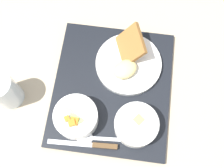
{
  "coord_description": "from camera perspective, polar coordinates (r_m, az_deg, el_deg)",
  "views": [
    {
      "loc": [
        -0.24,
        -0.02,
        0.75
      ],
      "look_at": [
        0.0,
        0.0,
        0.04
      ],
      "focal_mm": 45.0,
      "sensor_mm": 36.0,
      "label": 1
    }
  ],
  "objects": [
    {
      "name": "bowl_soup",
      "position": [
        0.73,
        4.95,
        -8.26
      ],
      "size": [
        0.11,
        0.11,
        0.05
      ],
      "color": "white",
      "rests_on": "serving_tray"
    },
    {
      "name": "knife",
      "position": [
        0.74,
        -3.54,
        -12.3
      ],
      "size": [
        0.01,
        0.18,
        0.01
      ],
      "rotation": [
        0.0,
        0.0,
        1.56
      ],
      "color": "silver",
      "rests_on": "serving_tray"
    },
    {
      "name": "glass_water",
      "position": [
        0.79,
        -20.96,
        -1.43
      ],
      "size": [
        0.07,
        0.07,
        0.11
      ],
      "color": "silver",
      "rests_on": "ground_plane"
    },
    {
      "name": "bowl_salad",
      "position": [
        0.73,
        -7.34,
        -6.64
      ],
      "size": [
        0.11,
        0.11,
        0.06
      ],
      "color": "white",
      "rests_on": "serving_tray"
    },
    {
      "name": "spoon",
      "position": [
        0.74,
        -3.42,
        -10.99
      ],
      "size": [
        0.03,
        0.14,
        0.01
      ],
      "rotation": [
        0.0,
        0.0,
        1.58
      ],
      "color": "silver",
      "rests_on": "serving_tray"
    },
    {
      "name": "serving_tray",
      "position": [
        0.78,
        0.0,
        -0.85
      ],
      "size": [
        0.39,
        0.34,
        0.01
      ],
      "color": "black",
      "rests_on": "ground_plane"
    },
    {
      "name": "ground_plane",
      "position": [
        0.79,
        0.0,
        -0.99
      ],
      "size": [
        4.0,
        4.0,
        0.0
      ],
      "primitive_type": "plane",
      "color": "tan"
    },
    {
      "name": "plate_main",
      "position": [
        0.79,
        3.3,
        4.46
      ],
      "size": [
        0.19,
        0.19,
        0.08
      ],
      "color": "white",
      "rests_on": "serving_tray"
    }
  ]
}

